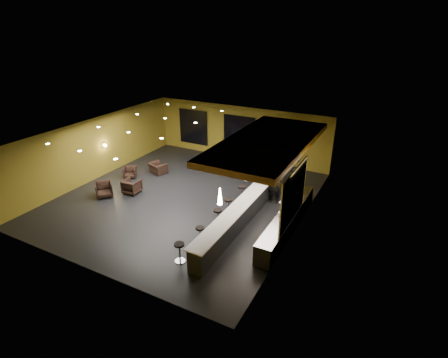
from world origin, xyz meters
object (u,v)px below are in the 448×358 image
at_px(bar_counter, 241,214).
at_px(bar_stool_5, 255,181).
at_px(column, 277,156).
at_px(armchair_a, 104,189).
at_px(armchair_c, 130,172).
at_px(pendant_2, 267,155).
at_px(bar_stool_1, 200,233).
at_px(prep_counter, 287,221).
at_px(bar_stool_0, 180,250).
at_px(staff_a, 275,186).
at_px(pendant_1, 247,173).
at_px(staff_b, 294,184).
at_px(pendant_0, 220,196).
at_px(staff_c, 295,189).
at_px(bar_stool_4, 242,191).
at_px(armchair_b, 132,186).
at_px(bar_stool_3, 228,204).
at_px(bar_stool_2, 218,215).
at_px(armchair_d, 158,168).

distance_m(bar_counter, bar_stool_5, 3.58).
height_order(column, armchair_a, column).
bearing_deg(armchair_c, pendant_2, -22.01).
xyz_separation_m(armchair_c, bar_stool_1, (7.10, -3.79, 0.16)).
distance_m(prep_counter, bar_stool_0, 4.99).
bearing_deg(staff_a, pendant_1, -120.81).
bearing_deg(prep_counter, staff_b, 102.19).
bearing_deg(staff_a, bar_stool_1, -122.40).
distance_m(staff_a, bar_stool_1, 5.03).
distance_m(pendant_0, staff_c, 5.29).
xyz_separation_m(pendant_0, staff_b, (1.38, 5.36, -1.44)).
bearing_deg(column, staff_c, -47.87).
bearing_deg(bar_stool_1, pendant_2, 80.22).
bearing_deg(bar_stool_5, column, 54.99).
height_order(staff_b, armchair_c, staff_b).
distance_m(staff_c, bar_stool_4, 2.66).
xyz_separation_m(pendant_1, armchair_b, (-6.52, -0.33, -1.97)).
bearing_deg(bar_stool_0, pendant_1, 76.99).
bearing_deg(bar_stool_3, bar_stool_4, 88.86).
bearing_deg(staff_b, bar_stool_2, -111.92).
xyz_separation_m(armchair_b, armchair_d, (-0.40, 2.79, -0.06)).
xyz_separation_m(staff_a, bar_stool_4, (-1.53, -0.62, -0.35)).
bearing_deg(bar_stool_4, staff_a, 22.23).
height_order(bar_counter, bar_stool_2, bar_counter).
bearing_deg(bar_stool_5, prep_counter, -47.19).
height_order(bar_stool_0, bar_stool_2, bar_stool_0).
bearing_deg(armchair_a, armchair_d, 32.49).
xyz_separation_m(prep_counter, bar_stool_4, (-2.92, 1.55, 0.11)).
height_order(pendant_1, bar_stool_5, pendant_1).
distance_m(prep_counter, staff_c, 2.41).
xyz_separation_m(staff_a, staff_b, (0.77, 0.69, 0.01)).
relative_size(staff_c, armchair_d, 1.85).
xyz_separation_m(armchair_a, bar_stool_2, (6.66, 0.24, 0.13)).
bearing_deg(bar_stool_4, column, 70.28).
height_order(prep_counter, bar_stool_2, prep_counter).
bearing_deg(pendant_0, armchair_a, 171.11).
bearing_deg(bar_stool_0, bar_stool_5, 88.72).
bearing_deg(armchair_d, bar_stool_4, -172.02).
xyz_separation_m(prep_counter, bar_stool_0, (-2.93, -4.03, 0.09)).
relative_size(staff_b, armchair_b, 2.16).
xyz_separation_m(staff_c, armchair_d, (-8.53, 0.13, -0.59)).
bearing_deg(armchair_b, armchair_a, 40.50).
bearing_deg(staff_c, bar_stool_4, -155.96).
relative_size(staff_a, armchair_a, 2.08).
height_order(prep_counter, pendant_2, pendant_2).
relative_size(staff_a, staff_c, 0.99).
bearing_deg(staff_b, bar_counter, -104.46).
height_order(armchair_a, bar_stool_2, bar_stool_2).
xyz_separation_m(armchair_a, bar_stool_4, (6.63, 2.87, 0.15)).
distance_m(column, bar_stool_5, 1.80).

